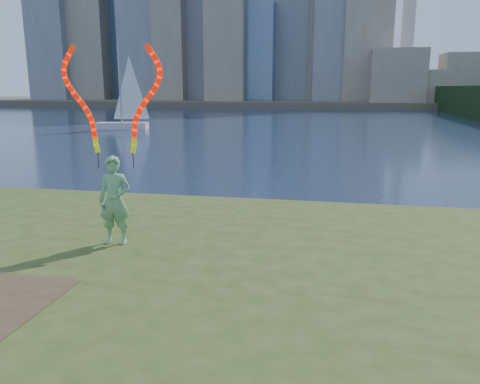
# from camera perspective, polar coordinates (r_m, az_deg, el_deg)

# --- Properties ---
(ground) EXTENTS (320.00, 320.00, 0.00)m
(ground) POSITION_cam_1_polar(r_m,az_deg,el_deg) (9.49, -10.05, -11.32)
(ground) COLOR #18243C
(ground) RESTS_ON ground
(grassy_knoll) EXTENTS (20.00, 18.00, 0.80)m
(grassy_knoll) POSITION_cam_1_polar(r_m,az_deg,el_deg) (7.48, -16.73, -15.72)
(grassy_knoll) COLOR #384819
(grassy_knoll) RESTS_ON ground
(far_shore) EXTENTS (320.00, 40.00, 1.20)m
(far_shore) POSITION_cam_1_polar(r_m,az_deg,el_deg) (103.16, 9.61, 10.70)
(far_shore) COLOR #4C4737
(far_shore) RESTS_ON ground
(woman_with_ribbons) EXTENTS (2.09, 0.49, 4.11)m
(woman_with_ribbons) POSITION_cam_1_polar(r_m,az_deg,el_deg) (9.34, -15.10, 2.16)
(woman_with_ribbons) COLOR #157B1C
(woman_with_ribbons) RESTS_ON grassy_knoll
(sailboat) EXTENTS (5.05, 2.25, 7.58)m
(sailboat) POSITION_cam_1_polar(r_m,az_deg,el_deg) (45.22, -13.93, 9.10)
(sailboat) COLOR silver
(sailboat) RESTS_ON ground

